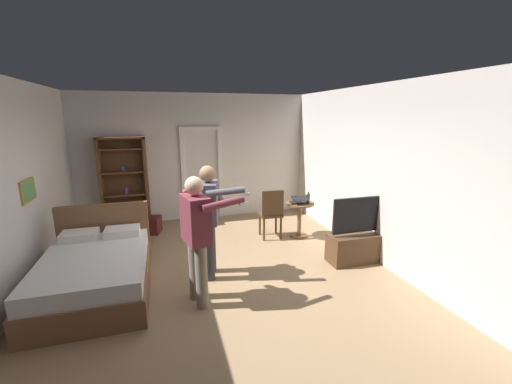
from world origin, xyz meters
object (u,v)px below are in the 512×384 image
wooden_chair (271,212)px  suitcase_dark (140,225)px  bed (97,271)px  person_striped_shirt (210,214)px  bookshelf (124,180)px  side_table (299,214)px  person_blue_shirt (197,232)px  suitcase_small (148,225)px  tv_flatscreen (358,243)px  laptop (299,201)px  bottle_on_table (308,198)px

wooden_chair → suitcase_dark: 2.69m
bed → person_striped_shirt: (1.57, 0.01, 0.68)m
bookshelf → side_table: bearing=-26.2°
person_blue_shirt → bed: bearing=153.3°
person_striped_shirt → wooden_chair: bearing=40.8°
person_striped_shirt → suitcase_small: 2.52m
bookshelf → suitcase_small: bearing=-53.3°
tv_flatscreen → suitcase_small: (-3.39, 2.37, -0.15)m
bookshelf → wooden_chair: bearing=-29.6°
wooden_chair → person_striped_shirt: 1.85m
wooden_chair → bookshelf: bearing=150.4°
bed → person_blue_shirt: person_blue_shirt is taller
laptop → suitcase_dark: (-3.02, 1.08, -0.56)m
laptop → wooden_chair: 0.58m
suitcase_small → person_blue_shirt: bearing=-60.1°
laptop → bottle_on_table: (0.18, -0.04, 0.05)m
bottle_on_table → suitcase_dark: 3.44m
bookshelf → person_striped_shirt: (1.41, -2.75, -0.06)m
person_blue_shirt → suitcase_dark: bearing=107.2°
side_table → person_striped_shirt: 2.29m
suitcase_dark → wooden_chair: bearing=-35.4°
person_blue_shirt → person_striped_shirt: size_ratio=0.99×
bookshelf → laptop: size_ratio=5.17×
bottle_on_table → suitcase_dark: size_ratio=0.51×
tv_flatscreen → side_table: tv_flatscreen is taller
bed → wooden_chair: size_ratio=1.96×
bookshelf → tv_flatscreen: (3.82, -2.94, -0.72)m
bookshelf → suitcase_small: size_ratio=3.91×
bottle_on_table → suitcase_small: size_ratio=0.47×
bottle_on_table → person_striped_shirt: (-2.07, -1.03, 0.18)m
person_striped_shirt → bottle_on_table: bearing=26.5°
bookshelf → person_blue_shirt: 3.61m
laptop → suitcase_small: size_ratio=0.76×
person_blue_shirt → suitcase_dark: (-0.87, 2.82, -0.78)m
laptop → bottle_on_table: bearing=-11.9°
tv_flatscreen → suitcase_dark: tv_flatscreen is taller
tv_flatscreen → wooden_chair: bearing=127.4°
tv_flatscreen → suitcase_small: bearing=145.0°
bookshelf → bed: bearing=-93.2°
suitcase_dark → person_blue_shirt: bearing=-86.9°
person_striped_shirt → side_table: bearing=29.9°
bed → wooden_chair: bearing=22.0°
tv_flatscreen → side_table: size_ratio=1.57×
side_table → bottle_on_table: 0.37m
suitcase_dark → bed: bearing=-115.7°
bookshelf → person_blue_shirt: size_ratio=1.17×
wooden_chair → suitcase_small: size_ratio=2.00×
laptop → bottle_on_table: 0.19m
tv_flatscreen → person_striped_shirt: bearing=175.4°
bed → suitcase_dark: (0.44, 2.16, -0.11)m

